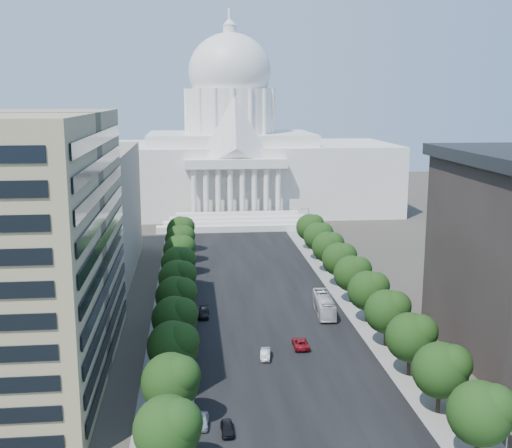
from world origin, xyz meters
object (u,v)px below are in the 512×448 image
object	(u,v)px
car_silver	(265,354)
car_parked	(202,421)
city_bus	(324,305)
car_dark_b	(203,313)
car_red	(301,343)
car_dark_a	(227,428)

from	to	relation	value
car_silver	car_parked	bearing A→B (deg)	-109.37
car_parked	city_bus	world-z (taller)	city_bus
car_dark_b	city_bus	size ratio (longest dim) A/B	0.41
car_red	car_parked	xyz separation A→B (m)	(-17.29, -25.12, -0.04)
car_dark_b	car_parked	bearing A→B (deg)	-89.32
car_dark_b	city_bus	distance (m)	23.85
car_silver	car_red	size ratio (longest dim) A/B	0.82
car_parked	car_red	bearing A→B (deg)	59.40
car_dark_a	car_dark_b	bearing A→B (deg)	91.44
car_red	city_bus	distance (m)	18.56
car_parked	car_dark_b	bearing A→B (deg)	92.53
car_dark_b	car_silver	bearing A→B (deg)	-63.31
car_parked	city_bus	bearing A→B (deg)	63.33
car_dark_a	car_parked	bearing A→B (deg)	144.97
car_red	car_dark_b	size ratio (longest dim) A/B	1.03
car_dark_a	city_bus	size ratio (longest dim) A/B	0.31
car_red	city_bus	xyz separation A→B (m)	(7.58, 16.91, 1.06)
car_dark_a	car_red	distance (m)	30.68
car_red	car_silver	bearing A→B (deg)	32.50
car_dark_a	car_dark_b	distance (m)	44.48
car_red	car_dark_b	distance (m)	23.66
car_red	city_bus	bearing A→B (deg)	-113.07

